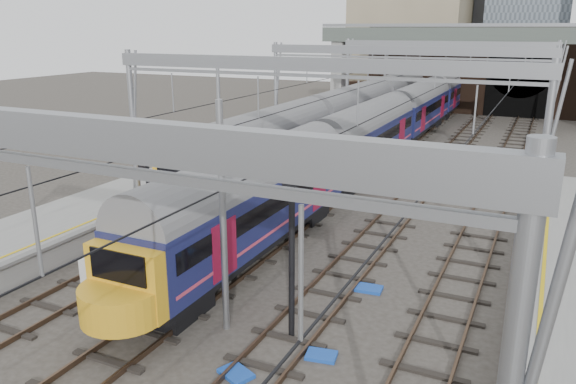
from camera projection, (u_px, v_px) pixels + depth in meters
The scene contains 14 objects.
ground at pixel (189, 362), 15.51m from camera, with size 160.00×160.00×0.00m, color #38332D.
platform_left at pixel (7, 252), 21.68m from camera, with size 4.32×55.00×1.12m.
tracks at pixel (360, 209), 28.53m from camera, with size 14.40×80.00×0.22m.
overhead_line at pixel (399, 69), 32.31m from camera, with size 16.80×80.00×8.00m.
retaining_wall at pixel (484, 73), 58.81m from camera, with size 28.00×2.75×9.00m.
overbridge at pixel (465, 45), 53.40m from camera, with size 28.00×3.00×9.25m.
train_main at pixel (396, 120), 41.18m from camera, with size 2.56×59.29×4.49m.
train_second at pixel (351, 114), 43.99m from camera, with size 2.63×45.67×4.58m.
signal_near_left at pixel (148, 202), 19.77m from camera, with size 0.34×0.46×4.68m.
signal_near_centre at pixel (291, 229), 15.83m from camera, with size 0.43×0.49×5.52m.
relay_cabinet at pixel (93, 276), 19.38m from camera, with size 0.64×0.54×1.29m, color silver.
equip_cover_a at pixel (236, 374), 14.89m from camera, with size 0.90×0.63×0.11m, color #1848B5.
equip_cover_b at pixel (321, 355), 15.71m from camera, with size 0.85×0.60×0.10m, color #1848B5.
equip_cover_c at pixel (369, 289), 19.73m from camera, with size 0.92×0.65×0.11m, color #1848B5.
Camera 1 is at (8.25, -11.10, 8.88)m, focal length 35.00 mm.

